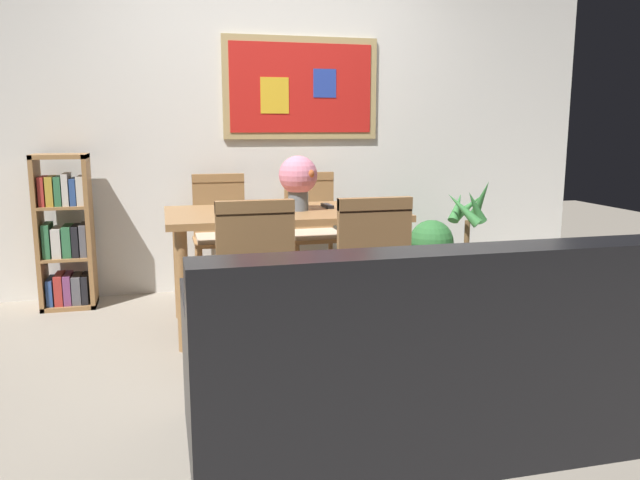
# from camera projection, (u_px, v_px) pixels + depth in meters

# --- Properties ---
(ground_plane) EXTENTS (12.00, 12.00, 0.00)m
(ground_plane) POSITION_uv_depth(u_px,v_px,m) (322.00, 354.00, 3.52)
(ground_plane) COLOR gray
(wall_back_with_painting) EXTENTS (5.20, 0.14, 2.60)m
(wall_back_with_painting) POSITION_uv_depth(u_px,v_px,m) (271.00, 120.00, 4.82)
(wall_back_with_painting) COLOR silver
(wall_back_with_painting) RESTS_ON ground_plane
(dining_table) EXTENTS (1.44, 0.81, 0.74)m
(dining_table) POSITION_uv_depth(u_px,v_px,m) (283.00, 227.00, 3.91)
(dining_table) COLOR #9E7042
(dining_table) RESTS_ON ground_plane
(dining_chair_far_right) EXTENTS (0.40, 0.41, 0.91)m
(dining_chair_far_right) POSITION_uv_depth(u_px,v_px,m) (312.00, 223.00, 4.73)
(dining_chair_far_right) COLOR #9E7042
(dining_chair_far_right) RESTS_ON ground_plane
(dining_chair_far_left) EXTENTS (0.40, 0.41, 0.91)m
(dining_chair_far_left) POSITION_uv_depth(u_px,v_px,m) (221.00, 226.00, 4.58)
(dining_chair_far_left) COLOR #9E7042
(dining_chair_far_left) RESTS_ON ground_plane
(dining_chair_near_left) EXTENTS (0.40, 0.41, 0.91)m
(dining_chair_near_left) POSITION_uv_depth(u_px,v_px,m) (253.00, 272.00, 3.14)
(dining_chair_near_left) COLOR #9E7042
(dining_chair_near_left) RESTS_ON ground_plane
(dining_chair_near_right) EXTENTS (0.40, 0.41, 0.91)m
(dining_chair_near_right) POSITION_uv_depth(u_px,v_px,m) (368.00, 267.00, 3.25)
(dining_chair_near_right) COLOR #9E7042
(dining_chair_near_right) RESTS_ON ground_plane
(leather_couch) EXTENTS (1.80, 0.84, 0.84)m
(leather_couch) POSITION_uv_depth(u_px,v_px,m) (416.00, 367.00, 2.50)
(leather_couch) COLOR black
(leather_couch) RESTS_ON ground_plane
(bookshelf) EXTENTS (0.36, 0.28, 1.07)m
(bookshelf) POSITION_uv_depth(u_px,v_px,m) (66.00, 236.00, 4.34)
(bookshelf) COLOR #9E7042
(bookshelf) RESTS_ON ground_plane
(potted_ivy) EXTENTS (0.35, 0.35, 0.53)m
(potted_ivy) POSITION_uv_depth(u_px,v_px,m) (431.00, 252.00, 4.92)
(potted_ivy) COLOR #4C4742
(potted_ivy) RESTS_ON ground_plane
(potted_palm) EXTENTS (0.40, 0.41, 0.89)m
(potted_palm) POSITION_uv_depth(u_px,v_px,m) (467.00, 250.00, 4.62)
(potted_palm) COLOR #4C4742
(potted_palm) RESTS_ON ground_plane
(flower_vase) EXTENTS (0.24, 0.24, 0.34)m
(flower_vase) POSITION_uv_depth(u_px,v_px,m) (298.00, 178.00, 3.87)
(flower_vase) COLOR slate
(flower_vase) RESTS_ON dining_table
(tv_remote) EXTENTS (0.05, 0.16, 0.02)m
(tv_remote) POSITION_uv_depth(u_px,v_px,m) (327.00, 206.00, 4.04)
(tv_remote) COLOR black
(tv_remote) RESTS_ON dining_table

